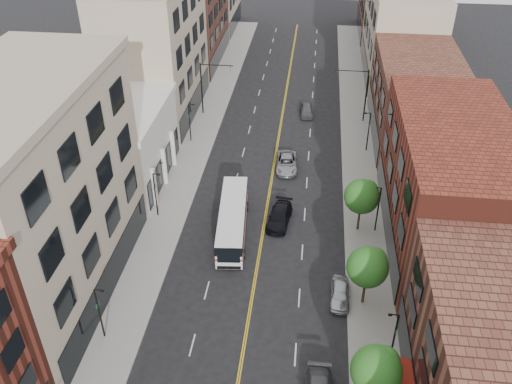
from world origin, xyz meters
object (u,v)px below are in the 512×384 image
at_px(car_lane_behind, 236,193).
at_px(car_lane_a, 280,217).
at_px(car_lane_c, 307,110).
at_px(city_bus, 233,219).
at_px(car_lane_b, 287,163).
at_px(car_parked_far, 340,294).

distance_m(car_lane_behind, car_lane_a, 6.20).
relative_size(car_lane_a, car_lane_c, 1.22).
relative_size(city_bus, car_lane_c, 2.74).
distance_m(car_lane_behind, car_lane_b, 8.48).
distance_m(car_parked_far, car_lane_a, 11.72).
xyz_separation_m(city_bus, car_parked_far, (10.34, -8.03, -1.00)).
relative_size(city_bus, car_parked_far, 2.84).
relative_size(car_parked_far, car_lane_b, 0.76).
distance_m(city_bus, car_lane_a, 5.00).
height_order(car_parked_far, car_lane_b, car_lane_b).
bearing_deg(city_bus, car_lane_behind, 90.67).
bearing_deg(city_bus, car_parked_far, -42.77).
relative_size(car_parked_far, car_lane_a, 0.79).
height_order(city_bus, car_lane_behind, city_bus).
height_order(car_lane_behind, car_lane_c, car_lane_c).
height_order(car_lane_behind, car_lane_a, car_lane_a).
relative_size(car_lane_a, car_lane_b, 0.96).
bearing_deg(car_lane_behind, car_parked_far, 121.21).
bearing_deg(car_lane_behind, city_bus, 88.49).
relative_size(car_lane_b, car_lane_c, 1.26).
xyz_separation_m(city_bus, car_lane_b, (4.44, 12.61, -0.96)).
distance_m(car_lane_behind, car_lane_c, 22.34).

